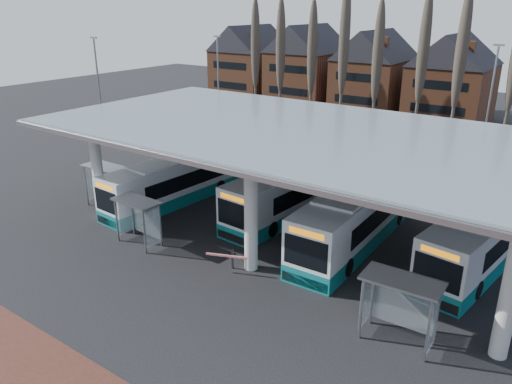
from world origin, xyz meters
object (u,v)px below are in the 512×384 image
Objects in this scene: bus_3 at (486,236)px; shelter_0 at (107,177)px; bus_0 at (176,181)px; bus_1 at (294,190)px; shelter_1 at (139,211)px; shelter_2 at (402,295)px; bus_2 at (358,215)px.

bus_3 is 3.85× the size of shelter_0.
shelter_0 is (-3.17, -3.30, 0.62)m from bus_0.
bus_1 is 10.18m from shelter_1.
shelter_0 reaches higher than shelter_1.
bus_1 reaches higher than bus_0.
bus_0 is at bearing -154.62° from bus_1.
bus_0 is 19.76m from bus_3.
bus_0 is 3.65× the size of shelter_0.
shelter_2 reaches higher than shelter_0.
bus_0 is 0.95× the size of bus_3.
bus_0 is 6.62m from shelter_1.
bus_2 reaches higher than bus_3.
shelter_0 is 0.99× the size of shelter_2.
bus_2 is at bearing 10.09° from bus_0.
bus_3 is at bearing 31.85° from shelter_1.
bus_2 is 3.95× the size of shelter_2.
bus_3 is 9.15m from shelter_2.
bus_0 is 13.05m from bus_2.
bus_2 reaches higher than shelter_0.
bus_1 is 0.96× the size of bus_2.
bus_1 reaches higher than bus_3.
bus_3 reaches higher than shelter_0.
bus_0 reaches higher than shelter_0.
shelter_1 is (-16.66, -8.93, 0.40)m from bus_3.
bus_2 is (5.26, -1.55, 0.08)m from bus_1.
shelter_2 is (15.34, -0.11, 0.16)m from shelter_1.
shelter_2 is (-1.33, -9.04, 0.56)m from bus_3.
shelter_0 is at bearing -156.54° from bus_3.
shelter_2 is at bearing -56.37° from bus_2.
shelter_1 is (2.87, -5.95, 0.47)m from bus_0.
shelter_2 is (18.21, -6.05, 0.63)m from bus_0.
bus_3 is at bearing 11.83° from bus_2.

